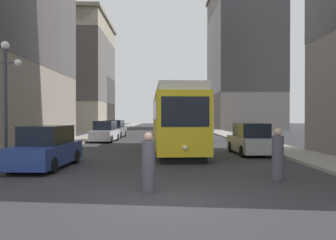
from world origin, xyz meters
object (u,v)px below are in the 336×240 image
object	(u,v)px
parked_car_left_near	(105,132)
parked_car_left_far	(115,129)
pedestrian_crossing_far	(278,156)
lamp_post_left_near	(5,83)
streetcar	(175,118)
transit_bus	(195,119)
parked_car_right_far	(251,140)
parked_car_left_mid	(47,148)
pedestrian_crossing_near	(148,164)

from	to	relation	value
parked_car_left_near	parked_car_left_far	size ratio (longest dim) A/B	0.92
pedestrian_crossing_far	lamp_post_left_near	world-z (taller)	lamp_post_left_near
streetcar	parked_car_left_near	bearing A→B (deg)	122.26
transit_bus	pedestrian_crossing_far	size ratio (longest dim) A/B	6.13
parked_car_right_far	parked_car_left_mid	bearing A→B (deg)	24.97
lamp_post_left_near	parked_car_right_far	bearing A→B (deg)	21.87
transit_bus	pedestrian_crossing_near	distance (m)	29.06
parked_car_left_near	parked_car_left_far	world-z (taller)	same
parked_car_left_mid	parked_car_right_far	xyz separation A→B (m)	(10.20, 5.19, -0.00)
streetcar	parked_car_left_far	distance (m)	16.11
streetcar	pedestrian_crossing_near	xyz separation A→B (m)	(-1.23, -11.86, -1.28)
pedestrian_crossing_near	streetcar	bearing A→B (deg)	-63.02
transit_bus	parked_car_left_near	size ratio (longest dim) A/B	2.42
parked_car_left_mid	lamp_post_left_near	size ratio (longest dim) A/B	0.91
parked_car_left_near	parked_car_left_mid	size ratio (longest dim) A/B	0.93
transit_bus	parked_car_left_far	size ratio (longest dim) A/B	2.24
parked_car_left_mid	parked_car_left_near	bearing A→B (deg)	92.96
streetcar	parked_car_left_mid	world-z (taller)	streetcar
parked_car_left_near	parked_car_left_far	xyz separation A→B (m)	(-0.00, 6.47, 0.00)
parked_car_left_near	lamp_post_left_near	distance (m)	15.58
parked_car_left_far	lamp_post_left_near	size ratio (longest dim) A/B	0.92
pedestrian_crossing_far	parked_car_left_near	bearing A→B (deg)	19.68
parked_car_left_far	pedestrian_crossing_far	bearing A→B (deg)	-67.28
streetcar	parked_car_right_far	distance (m)	4.90
parked_car_left_near	pedestrian_crossing_far	bearing A→B (deg)	-60.58
parked_car_left_mid	pedestrian_crossing_far	bearing A→B (deg)	-15.29
parked_car_left_near	parked_car_left_mid	distance (m)	15.53
streetcar	parked_car_right_far	size ratio (longest dim) A/B	2.80
parked_car_left_far	pedestrian_crossing_near	bearing A→B (deg)	-77.53
parked_car_left_far	pedestrian_crossing_near	xyz separation A→B (m)	(4.61, -26.83, -0.03)
parked_car_left_near	parked_car_right_far	bearing A→B (deg)	-42.11
parked_car_left_far	parked_car_left_near	bearing A→B (deg)	-87.27
parked_car_left_near	pedestrian_crossing_far	xyz separation A→B (m)	(9.09, -18.53, 0.00)
parked_car_right_far	lamp_post_left_near	size ratio (longest dim) A/B	0.85
transit_bus	lamp_post_left_near	xyz separation A→B (m)	(-10.61, -23.58, 1.75)
pedestrian_crossing_far	parked_car_left_mid	bearing A→B (deg)	65.28
transit_bus	pedestrian_crossing_near	world-z (taller)	transit_bus
streetcar	transit_bus	size ratio (longest dim) A/B	1.16
parked_car_left_mid	transit_bus	bearing A→B (deg)	72.95
parked_car_left_mid	pedestrian_crossing_near	distance (m)	6.68
transit_bus	parked_car_left_near	distance (m)	12.14
streetcar	parked_car_right_far	world-z (taller)	streetcar
transit_bus	parked_car_left_near	xyz separation A→B (m)	(-8.71, -8.38, -1.10)
parked_car_left_far	pedestrian_crossing_near	size ratio (longest dim) A/B	2.83
parked_car_right_far	pedestrian_crossing_near	bearing A→B (deg)	58.85
transit_bus	pedestrian_crossing_far	distance (m)	26.93
parked_car_left_near	parked_car_right_far	size ratio (longest dim) A/B	1.00
transit_bus	parked_car_left_mid	distance (m)	25.47
parked_car_left_far	pedestrian_crossing_far	xyz separation A→B (m)	(9.09, -24.99, 0.00)
parked_car_right_far	transit_bus	bearing A→B (deg)	-87.43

